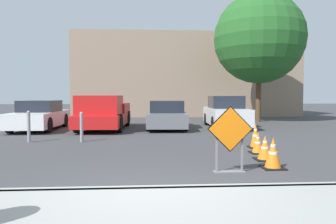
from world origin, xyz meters
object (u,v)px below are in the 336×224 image
parked_car_nearest (40,116)px  bollard_second (29,126)px  traffic_cone_nearest (273,153)px  traffic_cone_third (258,143)px  road_closed_sign (230,136)px  pickup_truck (103,114)px  parked_car_third (226,113)px  traffic_cone_second (265,148)px  parked_car_second (167,116)px  bollard_nearest (82,126)px  traffic_cone_fourth (255,136)px

parked_car_nearest → bollard_second: bearing=103.2°
traffic_cone_nearest → traffic_cone_third: (0.32, 1.91, -0.05)m
road_closed_sign → pickup_truck: bearing=113.0°
parked_car_third → bollard_second: parked_car_third is taller
traffic_cone_second → parked_car_nearest: bearing=135.4°
parked_car_second → bollard_second: (-5.10, -4.47, -0.05)m
parked_car_third → bollard_nearest: parked_car_third is taller
parked_car_third → bollard_second: (-8.13, -4.82, -0.15)m
bollard_nearest → bollard_second: (-1.80, 0.00, 0.02)m
traffic_cone_second → bollard_second: bearing=152.8°
traffic_cone_nearest → parked_car_second: size_ratio=0.16×
road_closed_sign → parked_car_third: 9.97m
traffic_cone_third → parked_car_second: size_ratio=0.14×
parked_car_nearest → parked_car_second: size_ratio=1.03×
parked_car_nearest → bollard_nearest: 5.10m
road_closed_sign → parked_car_third: (2.32, 9.70, -0.05)m
road_closed_sign → parked_car_nearest: 11.40m
traffic_cone_nearest → parked_car_nearest: 11.83m
parked_car_nearest → pickup_truck: (3.02, -0.28, 0.08)m
traffic_cone_second → traffic_cone_third: size_ratio=1.04×
traffic_cone_second → parked_car_second: parked_car_second is taller
traffic_cone_second → bollard_nearest: 6.37m
traffic_cone_second → traffic_cone_third: (0.15, 0.96, -0.01)m
parked_car_second → bollard_second: size_ratio=4.02×
traffic_cone_second → parked_car_second: size_ratio=0.14×
traffic_cone_nearest → traffic_cone_fourth: size_ratio=0.92×
traffic_cone_second → parked_car_nearest: size_ratio=0.14×
parked_car_nearest → parked_car_third: parked_car_third is taller
traffic_cone_second → parked_car_third: 8.51m
parked_car_second → bollard_nearest: (-3.30, -4.47, -0.08)m
traffic_cone_nearest → traffic_cone_third: bearing=80.3°
traffic_cone_third → parked_car_third: parked_car_third is taller
parked_car_nearest → parked_car_third: size_ratio=1.04×
traffic_cone_nearest → bollard_nearest: size_ratio=0.66×
bollard_nearest → road_closed_sign: bearing=-50.6°
traffic_cone_third → pickup_truck: pickup_truck is taller
traffic_cone_second → bollard_second: bollard_second is taller
parked_car_second → bollard_second: parked_car_second is taller
road_closed_sign → traffic_cone_nearest: size_ratio=2.02×
pickup_truck → parked_car_third: 6.15m
traffic_cone_third → parked_car_nearest: size_ratio=0.13×
traffic_cone_fourth → parked_car_third: parked_car_third is taller
traffic_cone_nearest → traffic_cone_fourth: traffic_cone_fourth is taller
road_closed_sign → traffic_cone_second: 1.83m
traffic_cone_nearest → parked_car_nearest: size_ratio=0.15×
parked_car_third → parked_car_nearest: bearing=6.4°
road_closed_sign → traffic_cone_third: bearing=58.1°
parked_car_nearest → parked_car_third: (9.11, 0.54, 0.08)m
bollard_second → road_closed_sign: bearing=-40.0°
parked_car_nearest → bollard_nearest: parked_car_nearest is taller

